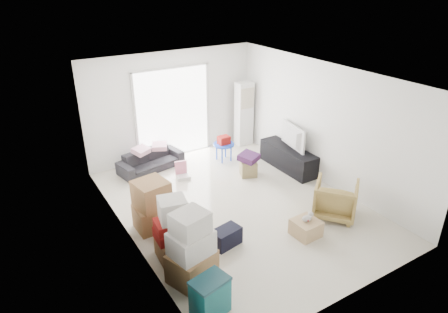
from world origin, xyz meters
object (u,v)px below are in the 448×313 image
(ac_tower, at_px, (244,114))
(storage_bins, at_px, (210,296))
(tv_console, at_px, (288,158))
(wood_crate, at_px, (306,228))
(armchair, at_px, (336,197))
(sofa, at_px, (151,157))
(kids_table, at_px, (224,143))
(television, at_px, (289,145))
(ottoman, at_px, (248,168))

(ac_tower, height_order, storage_bins, ac_tower)
(tv_console, xyz_separation_m, wood_crate, (-1.50, -2.31, -0.12))
(tv_console, height_order, armchair, armchair)
(sofa, bearing_deg, kids_table, -27.04)
(armchair, distance_m, storage_bins, 3.45)
(wood_crate, bearing_deg, tv_console, 57.01)
(television, bearing_deg, ac_tower, 11.41)
(ac_tower, bearing_deg, television, -88.47)
(kids_table, relative_size, wood_crate, 1.44)
(armchair, bearing_deg, storage_bins, 66.17)
(kids_table, bearing_deg, storage_bins, -123.72)
(television, bearing_deg, ottoman, 89.00)
(kids_table, bearing_deg, ottoman, -86.51)
(sofa, xyz_separation_m, kids_table, (1.78, -0.51, 0.16))
(ottoman, distance_m, kids_table, 1.05)
(ottoman, height_order, kids_table, kids_table)
(tv_console, distance_m, kids_table, 1.65)
(sofa, height_order, ottoman, sofa)
(wood_crate, bearing_deg, armchair, 12.42)
(sofa, xyz_separation_m, ottoman, (1.84, -1.52, -0.13))
(tv_console, relative_size, wood_crate, 3.57)
(storage_bins, bearing_deg, wood_crate, 15.90)
(ottoman, bearing_deg, television, -10.88)
(armchair, relative_size, wood_crate, 1.76)
(sofa, xyz_separation_m, storage_bins, (-1.03, -4.71, -0.01))
(sofa, height_order, wood_crate, sofa)
(tv_console, bearing_deg, sofa, 149.12)
(kids_table, bearing_deg, ac_tower, 32.10)
(ac_tower, height_order, wood_crate, ac_tower)
(kids_table, distance_m, wood_crate, 3.55)
(ottoman, bearing_deg, armchair, -78.47)
(tv_console, bearing_deg, television, -90.00)
(storage_bins, bearing_deg, kids_table, 56.28)
(ac_tower, bearing_deg, tv_console, -88.47)
(armchair, distance_m, kids_table, 3.36)
(wood_crate, bearing_deg, ottoman, 79.52)
(storage_bins, xyz_separation_m, wood_crate, (2.40, 0.68, -0.15))
(tv_console, distance_m, armchair, 2.18)
(ac_tower, xyz_separation_m, wood_crate, (-1.45, -4.17, -0.72))
(tv_console, distance_m, wood_crate, 2.75)
(ac_tower, height_order, television, ac_tower)
(television, height_order, kids_table, television)
(tv_console, relative_size, ottoman, 4.45)
(sofa, height_order, kids_table, kids_table)
(ac_tower, distance_m, sofa, 2.88)
(ac_tower, xyz_separation_m, ottoman, (-0.98, -1.67, -0.69))
(television, height_order, wood_crate, television)
(ac_tower, relative_size, wood_crate, 3.82)
(storage_bins, height_order, ottoman, storage_bins)
(armchair, height_order, storage_bins, armchair)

